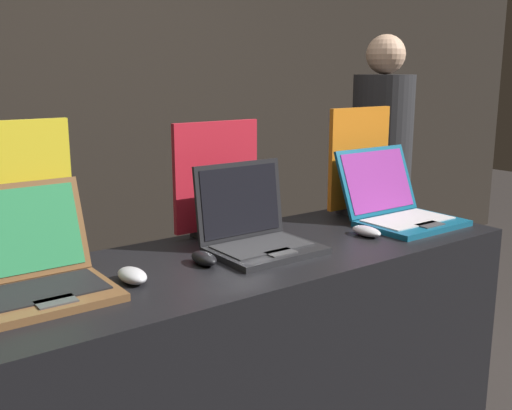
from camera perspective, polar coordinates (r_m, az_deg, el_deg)
wall_back at (r=3.35m, az=-18.17°, el=11.57°), size 8.00×0.05×2.80m
display_counter at (r=2.05m, az=-0.07°, el=-16.20°), size 1.75×0.61×0.87m
laptop_front at (r=1.62m, az=-20.20°, el=-5.78°), size 0.33×0.35×0.27m
mouse_front at (r=1.65m, az=-11.71°, el=-6.59°), size 0.07×0.12×0.04m
promo_stand_front at (r=1.76m, az=-22.24°, el=0.20°), size 0.33×0.07×0.43m
laptop_middle at (r=1.89m, az=-0.07°, el=-2.42°), size 0.33×0.29×0.27m
mouse_middle at (r=1.76m, az=-4.98°, el=-5.09°), size 0.06×0.11×0.04m
promo_stand_middle at (r=2.04m, az=-3.77°, el=2.22°), size 0.33×0.07×0.39m
laptop_back at (r=2.29m, az=13.36°, el=-0.10°), size 0.36×0.36×0.27m
mouse_back at (r=2.09m, az=10.48°, el=-2.47°), size 0.06×0.12×0.03m
promo_stand_back at (r=2.40m, az=9.77°, el=3.95°), size 0.31×0.07×0.42m
person_bystander at (r=3.13m, az=11.69°, el=1.46°), size 0.30×0.30×1.60m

